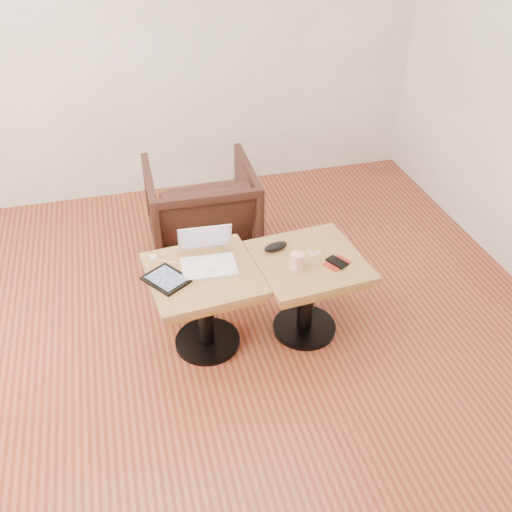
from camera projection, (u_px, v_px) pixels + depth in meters
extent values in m
cube|color=maroon|center=(194.00, 388.00, 3.06)|extent=(4.50, 4.50, 0.01)
cube|color=#BAB1A9|center=(128.00, 23.00, 4.04)|extent=(4.50, 0.02, 2.70)
cylinder|color=black|center=(208.00, 341.00, 3.33)|extent=(0.38, 0.38, 0.03)
cylinder|color=black|center=(206.00, 309.00, 3.19)|extent=(0.09, 0.09, 0.46)
cube|color=#925B21|center=(204.00, 280.00, 3.07)|extent=(0.58, 0.58, 0.04)
cube|color=brown|center=(203.00, 275.00, 3.04)|extent=(0.63, 0.63, 0.04)
cylinder|color=black|center=(304.00, 327.00, 3.43)|extent=(0.38, 0.38, 0.03)
cylinder|color=black|center=(306.00, 296.00, 3.28)|extent=(0.09, 0.09, 0.46)
cube|color=#925B21|center=(308.00, 267.00, 3.16)|extent=(0.58, 0.58, 0.04)
cube|color=brown|center=(309.00, 261.00, 3.14)|extent=(0.63, 0.63, 0.04)
cube|color=white|center=(209.00, 267.00, 3.05)|extent=(0.30, 0.22, 0.02)
cube|color=silver|center=(208.00, 262.00, 3.07)|extent=(0.24, 0.11, 0.00)
cube|color=silver|center=(210.00, 272.00, 3.00)|extent=(0.08, 0.06, 0.00)
cube|color=white|center=(205.00, 238.00, 3.11)|extent=(0.30, 0.09, 0.18)
cube|color=#984D39|center=(205.00, 238.00, 3.11)|extent=(0.26, 0.08, 0.15)
cube|color=black|center=(166.00, 279.00, 2.97)|extent=(0.27, 0.28, 0.01)
cube|color=#191E38|center=(166.00, 278.00, 2.96)|extent=(0.22, 0.23, 0.00)
cube|color=white|center=(153.00, 258.00, 3.12)|extent=(0.04, 0.04, 0.02)
ellipsoid|color=black|center=(276.00, 247.00, 3.18)|extent=(0.16, 0.10, 0.05)
cylinder|color=#F04B61|center=(297.00, 261.00, 3.03)|extent=(0.07, 0.07, 0.09)
sphere|color=white|center=(314.00, 253.00, 3.16)|extent=(0.01, 0.01, 0.01)
sphere|color=white|center=(317.00, 251.00, 3.17)|extent=(0.01, 0.01, 0.01)
sphere|color=white|center=(310.00, 252.00, 3.17)|extent=(0.01, 0.01, 0.01)
sphere|color=white|center=(320.00, 253.00, 3.16)|extent=(0.01, 0.01, 0.01)
sphere|color=white|center=(311.00, 255.00, 3.14)|extent=(0.01, 0.01, 0.01)
cylinder|color=white|center=(314.00, 254.00, 3.16)|extent=(0.07, 0.04, 0.00)
cube|color=maroon|center=(337.00, 263.00, 3.09)|extent=(0.16, 0.14, 0.01)
cube|color=black|center=(337.00, 262.00, 3.09)|extent=(0.11, 0.13, 0.01)
imported|color=#321713|center=(201.00, 210.00, 3.92)|extent=(0.73, 0.75, 0.66)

